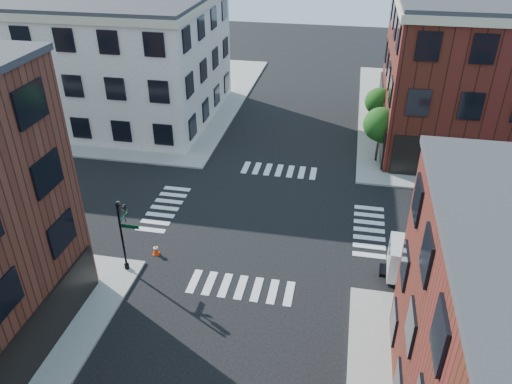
{
  "coord_description": "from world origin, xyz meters",
  "views": [
    {
      "loc": [
        4.85,
        -27.55,
        18.7
      ],
      "look_at": [
        -0.36,
        -0.76,
        2.5
      ],
      "focal_mm": 35.0,
      "sensor_mm": 36.0,
      "label": 1
    }
  ],
  "objects": [
    {
      "name": "tree_near",
      "position": [
        7.56,
        9.98,
        3.16
      ],
      "size": [
        2.69,
        2.69,
        4.49
      ],
      "color": "black",
      "rests_on": "ground"
    },
    {
      "name": "ground",
      "position": [
        0.0,
        0.0,
        0.0
      ],
      "size": [
        120.0,
        120.0,
        0.0
      ],
      "primitive_type": "plane",
      "color": "black",
      "rests_on": "ground"
    },
    {
      "name": "tree_far",
      "position": [
        7.56,
        15.98,
        2.87
      ],
      "size": [
        2.43,
        2.43,
        4.07
      ],
      "color": "black",
      "rests_on": "ground"
    },
    {
      "name": "signal_pole",
      "position": [
        -6.72,
        -6.68,
        2.86
      ],
      "size": [
        1.29,
        1.24,
        4.6
      ],
      "color": "black",
      "rests_on": "ground"
    },
    {
      "name": "building_nw",
      "position": [
        -19.0,
        16.0,
        5.5
      ],
      "size": [
        22.0,
        16.0,
        11.0
      ],
      "primitive_type": "cube",
      "color": "beige",
      "rests_on": "ground"
    },
    {
      "name": "box_truck",
      "position": [
        11.84,
        -4.78,
        1.82
      ],
      "size": [
        7.84,
        2.67,
        3.5
      ],
      "rotation": [
        0.0,
        0.0,
        -0.04
      ],
      "color": "white",
      "rests_on": "ground"
    },
    {
      "name": "traffic_cone",
      "position": [
        -5.7,
        -5.04,
        0.34
      ],
      "size": [
        0.44,
        0.44,
        0.71
      ],
      "rotation": [
        0.0,
        0.0,
        0.17
      ],
      "color": "#F1360A",
      "rests_on": "ground"
    },
    {
      "name": "sidewalk_nw",
      "position": [
        -21.0,
        21.0,
        0.07
      ],
      "size": [
        30.0,
        30.0,
        0.15
      ],
      "primitive_type": "cube",
      "color": "gray",
      "rests_on": "ground"
    }
  ]
}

